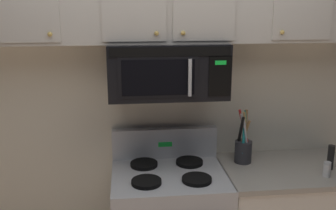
{
  "coord_description": "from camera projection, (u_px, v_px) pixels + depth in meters",
  "views": [
    {
      "loc": [
        -0.28,
        -1.95,
        1.99
      ],
      "look_at": [
        0.0,
        0.49,
        1.35
      ],
      "focal_mm": 41.5,
      "sensor_mm": 36.0,
      "label": 1
    }
  ],
  "objects": [
    {
      "name": "salt_shaker",
      "position": [
        327.0,
        169.0,
        2.52
      ],
      "size": [
        0.05,
        0.05,
        0.1
      ],
      "color": "white",
      "rests_on": "counter_segment"
    },
    {
      "name": "over_range_microwave",
      "position": [
        167.0,
        70.0,
        2.53
      ],
      "size": [
        0.76,
        0.43,
        0.35
      ],
      "color": "black"
    },
    {
      "name": "pepper_mill",
      "position": [
        331.0,
        157.0,
        2.62
      ],
      "size": [
        0.04,
        0.04,
        0.17
      ],
      "primitive_type": "cylinder",
      "color": "black",
      "rests_on": "counter_segment"
    },
    {
      "name": "utensil_crock_charcoal",
      "position": [
        243.0,
        147.0,
        2.73
      ],
      "size": [
        0.12,
        0.12,
        0.38
      ],
      "color": "#2D2D33",
      "rests_on": "counter_segment"
    },
    {
      "name": "back_wall",
      "position": [
        163.0,
        95.0,
        2.82
      ],
      "size": [
        5.2,
        0.1,
        2.7
      ],
      "primitive_type": "cube",
      "color": "silver",
      "rests_on": "ground_plane"
    }
  ]
}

